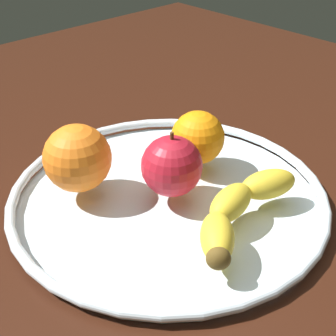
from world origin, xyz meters
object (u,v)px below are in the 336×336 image
at_px(orange_center, 198,138).
at_px(banana, 239,209).
at_px(fruit_bowl, 168,195).
at_px(apple, 172,166).
at_px(orange_back_right, 77,158).

bearing_deg(orange_center, banana, 63.79).
height_order(fruit_bowl, apple, apple).
distance_m(banana, orange_back_right, 0.19).
distance_m(fruit_bowl, orange_back_right, 0.12).
xyz_separation_m(fruit_bowl, apple, (-0.00, 0.01, 0.04)).
xyz_separation_m(fruit_bowl, orange_back_right, (0.07, -0.08, 0.05)).
height_order(banana, apple, apple).
relative_size(banana, orange_center, 2.73).
xyz_separation_m(banana, orange_center, (-0.06, -0.12, 0.02)).
distance_m(banana, apple, 0.09).
height_order(fruit_bowl, orange_back_right, orange_back_right).
bearing_deg(apple, orange_center, -158.64).
bearing_deg(orange_back_right, orange_center, 159.27).
relative_size(fruit_bowl, banana, 2.03).
distance_m(apple, orange_back_right, 0.11).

